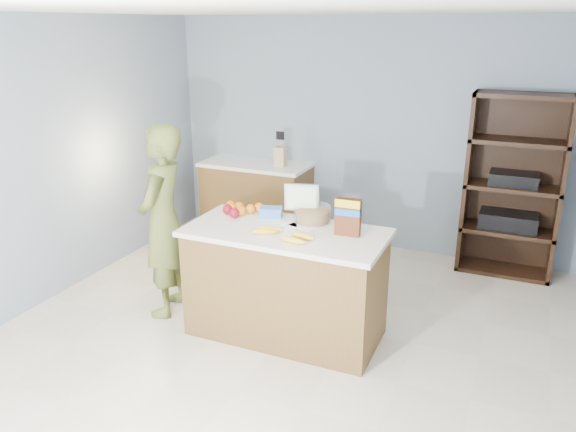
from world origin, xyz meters
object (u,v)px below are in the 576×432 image
at_px(shelving_unit, 513,189).
at_px(tv, 302,199).
at_px(counter_peninsula, 286,287).
at_px(cereal_box, 348,214).
at_px(person, 163,222).

relative_size(shelving_unit, tv, 6.38).
bearing_deg(counter_peninsula, cereal_box, 10.75).
distance_m(shelving_unit, tv, 2.32).
bearing_deg(cereal_box, person, -175.14).
height_order(shelving_unit, tv, shelving_unit).
bearing_deg(tv, counter_peninsula, -89.58).
xyz_separation_m(shelving_unit, person, (-2.66, -2.09, -0.04)).
distance_m(counter_peninsula, person, 1.18).
distance_m(shelving_unit, cereal_box, 2.25).
bearing_deg(person, shelving_unit, 115.26).
relative_size(counter_peninsula, shelving_unit, 0.87).
bearing_deg(shelving_unit, cereal_box, -118.85).
height_order(person, tv, person).
relative_size(counter_peninsula, person, 0.94).
bearing_deg(counter_peninsula, shelving_unit, 52.89).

